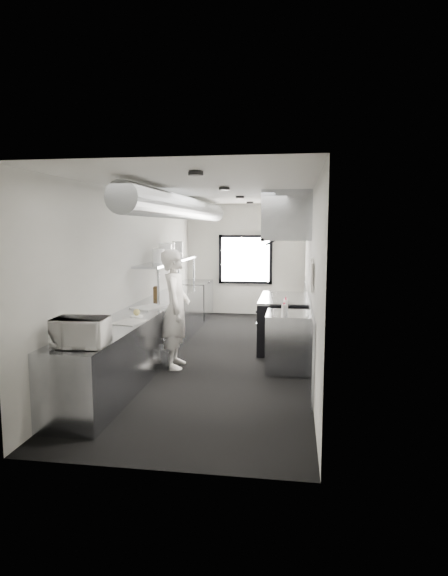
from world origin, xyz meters
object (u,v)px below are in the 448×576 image
(exhaust_hood, at_px, (288,217))
(squeeze_bottle_c, at_px, (286,306))
(plate_stack_b, at_px, (165,252))
(bottle_station, at_px, (287,341))
(microwave, at_px, (81,332))
(squeeze_bottle_b, at_px, (285,309))
(far_work_table, at_px, (195,300))
(squeeze_bottle_d, at_px, (285,306))
(prep_counter, at_px, (149,334))
(cutting_board, at_px, (150,307))
(deli_tub_a, at_px, (91,330))
(plate_stack_d, at_px, (177,250))
(squeeze_bottle_a, at_px, (284,311))
(range, at_px, (283,322))
(deli_tub_b, at_px, (95,325))
(plate_stack_a, at_px, (158,256))
(plate_stack_c, at_px, (169,251))
(knife_block, at_px, (156,292))
(pass_shelf, at_px, (169,262))
(squeeze_bottle_e, at_px, (286,304))
(line_cook, at_px, (176,309))
(small_plate, at_px, (137,316))

(exhaust_hood, xyz_separation_m, squeeze_bottle_c, (0.02, -1.39, -1.39))
(plate_stack_b, bearing_deg, bottle_station, -31.61)
(microwave, xyz_separation_m, squeeze_bottle_b, (2.19, 2.26, -0.08))
(far_work_table, height_order, squeeze_bottle_d, squeeze_bottle_d)
(prep_counter, distance_m, cutting_board, 0.47)
(deli_tub_a, height_order, squeeze_bottle_d, squeeze_bottle_d)
(exhaust_hood, height_order, squeeze_bottle_b, exhaust_hood)
(plate_stack_d, relative_size, squeeze_bottle_a, 1.91)
(range, bearing_deg, plate_stack_d, 154.91)
(exhaust_hood, distance_m, cutting_board, 2.93)
(deli_tub_b, relative_size, squeeze_bottle_c, 0.70)
(microwave, xyz_separation_m, plate_stack_b, (-0.11, 3.86, 0.68))
(squeeze_bottle_c, bearing_deg, plate_stack_a, 155.47)
(squeeze_bottle_b, relative_size, squeeze_bottle_d, 0.87)
(cutting_board, bearing_deg, squeeze_bottle_c, -3.45)
(cutting_board, xyz_separation_m, squeeze_bottle_b, (2.20, -0.31, 0.07))
(range, height_order, plate_stack_b, plate_stack_b)
(deli_tub_b, distance_m, plate_stack_c, 3.41)
(knife_block, height_order, squeeze_bottle_c, knife_block)
(plate_stack_a, height_order, plate_stack_d, plate_stack_d)
(deli_tub_a, bearing_deg, squeeze_bottle_d, 39.03)
(pass_shelf, height_order, squeeze_bottle_e, pass_shelf)
(line_cook, bearing_deg, deli_tub_b, 146.73)
(exhaust_hood, height_order, pass_shelf, exhaust_hood)
(far_work_table, relative_size, microwave, 2.22)
(exhaust_hood, distance_m, deli_tub_b, 4.06)
(microwave, relative_size, plate_stack_d, 1.55)
(plate_stack_d, bearing_deg, plate_stack_b, -89.31)
(deli_tub_a, height_order, deli_tub_b, deli_tub_b)
(plate_stack_b, relative_size, squeeze_bottle_c, 1.67)
(bottle_station, bearing_deg, squeeze_bottle_d, 111.27)
(plate_stack_d, bearing_deg, squeeze_bottle_a, -50.26)
(prep_counter, distance_m, squeeze_bottle_d, 2.32)
(range, distance_m, line_cook, 2.27)
(squeeze_bottle_e, bearing_deg, pass_shelf, 149.53)
(range, bearing_deg, plate_stack_c, 170.57)
(small_plate, height_order, squeeze_bottle_a, squeeze_bottle_a)
(deli_tub_b, xyz_separation_m, plate_stack_a, (0.09, 2.62, 0.75))
(plate_stack_c, bearing_deg, squeeze_bottle_b, -39.99)
(cutting_board, xyz_separation_m, squeeze_bottle_c, (2.22, -0.13, 0.09))
(cutting_board, relative_size, plate_stack_a, 2.20)
(knife_block, xyz_separation_m, plate_stack_b, (0.11, 0.26, 0.73))
(squeeze_bottle_d, bearing_deg, cutting_board, 179.21)
(deli_tub_b, relative_size, knife_block, 0.65)
(plate_stack_d, bearing_deg, prep_counter, -88.63)
(deli_tub_a, bearing_deg, squeeze_bottle_a, 32.34)
(line_cook, distance_m, microwave, 2.37)
(far_work_table, height_order, plate_stack_c, plate_stack_c)
(deli_tub_a, bearing_deg, plate_stack_d, 89.37)
(plate_stack_c, height_order, plate_stack_d, plate_stack_d)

